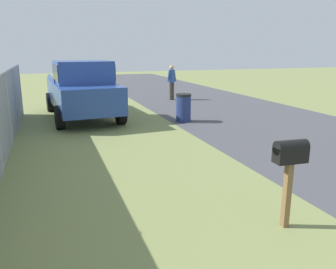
# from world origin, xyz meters

# --- Properties ---
(mailbox) EXTENTS (0.23, 0.47, 1.29)m
(mailbox) POSITION_xyz_m (5.12, -0.62, 1.02)
(mailbox) COLOR brown
(mailbox) RESTS_ON ground
(pickup_truck) EXTENTS (5.46, 2.54, 2.09)m
(pickup_truck) POSITION_xyz_m (14.28, 1.30, 1.11)
(pickup_truck) COLOR #284793
(pickup_truck) RESTS_ON ground
(trash_bin) EXTENTS (0.54, 0.54, 0.98)m
(trash_bin) POSITION_xyz_m (12.44, -1.96, 0.49)
(trash_bin) COLOR navy
(trash_bin) RESTS_ON ground
(pedestrian) EXTENTS (0.30, 0.54, 1.72)m
(pedestrian) POSITION_xyz_m (17.63, -3.39, 1.00)
(pedestrian) COLOR #4C4238
(pedestrian) RESTS_ON ground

